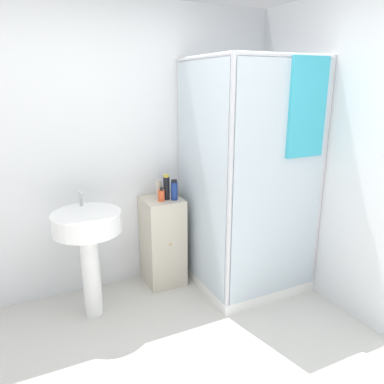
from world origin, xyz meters
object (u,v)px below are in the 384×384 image
at_px(soap_dispenser, 161,195).
at_px(shampoo_bottle_blue, 174,190).
at_px(shampoo_bottle_tall_black, 166,187).
at_px(lotion_bottle_white, 159,188).
at_px(sink, 88,236).

xyz_separation_m(soap_dispenser, shampoo_bottle_blue, (0.12, -0.02, 0.04)).
distance_m(soap_dispenser, shampoo_bottle_blue, 0.12).
bearing_deg(soap_dispenser, shampoo_bottle_blue, -10.57).
bearing_deg(shampoo_bottle_tall_black, soap_dispenser, -156.93).
height_order(soap_dispenser, lotion_bottle_white, lotion_bottle_white).
relative_size(shampoo_bottle_tall_black, lotion_bottle_white, 1.33).
xyz_separation_m(sink, soap_dispenser, (0.68, 0.18, 0.19)).
xyz_separation_m(sink, shampoo_bottle_tall_black, (0.75, 0.21, 0.25)).
distance_m(soap_dispenser, lotion_bottle_white, 0.15).
distance_m(shampoo_bottle_tall_black, lotion_bottle_white, 0.13).
bearing_deg(shampoo_bottle_blue, soap_dispenser, 169.43).
bearing_deg(lotion_bottle_white, soap_dispenser, -104.24).
bearing_deg(sink, shampoo_bottle_blue, 11.33).
xyz_separation_m(sink, lotion_bottle_white, (0.72, 0.33, 0.21)).
height_order(shampoo_bottle_tall_black, lotion_bottle_white, shampoo_bottle_tall_black).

